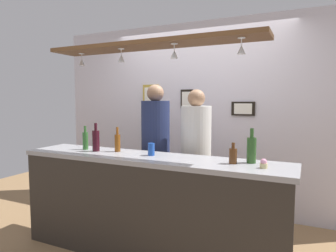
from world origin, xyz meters
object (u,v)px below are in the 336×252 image
(bottle_beer_green_import, at_px, (85,140))
(cupcake, at_px, (264,164))
(person_left_navy_shirt, at_px, (156,141))
(drink_can, at_px, (151,149))
(bottle_beer_brown_stubby, at_px, (233,155))
(bottle_wine_dark_red, at_px, (96,140))
(picture_frame_caricature, at_px, (151,96))
(picture_frame_crest, at_px, (187,99))
(bottle_champagne_green, at_px, (251,149))
(picture_frame_lower_pair, at_px, (243,109))
(bottle_beer_amber_tall, at_px, (117,142))
(person_middle_white_patterned_shirt, at_px, (196,148))

(bottle_beer_green_import, distance_m, cupcake, 1.90)
(person_left_navy_shirt, height_order, drink_can, person_left_navy_shirt)
(bottle_beer_brown_stubby, height_order, drink_can, bottle_beer_brown_stubby)
(bottle_wine_dark_red, relative_size, picture_frame_caricature, 0.88)
(bottle_wine_dark_red, xyz_separation_m, picture_frame_crest, (0.48, 1.39, 0.44))
(person_left_navy_shirt, bearing_deg, bottle_beer_green_import, -132.94)
(bottle_wine_dark_red, height_order, bottle_champagne_green, same)
(picture_frame_caricature, bearing_deg, picture_frame_lower_pair, 0.00)
(bottle_beer_amber_tall, distance_m, cupcake, 1.51)
(bottle_wine_dark_red, height_order, picture_frame_caricature, picture_frame_caricature)
(bottle_champagne_green, height_order, drink_can, bottle_champagne_green)
(bottle_beer_amber_tall, xyz_separation_m, drink_can, (0.43, -0.04, -0.04))
(bottle_beer_amber_tall, bearing_deg, drink_can, -5.70)
(bottle_wine_dark_red, bearing_deg, picture_frame_caricature, 93.75)
(picture_frame_crest, bearing_deg, picture_frame_lower_pair, 0.00)
(bottle_beer_green_import, relative_size, picture_frame_crest, 1.00)
(picture_frame_caricature, bearing_deg, bottle_champagne_green, -37.48)
(drink_can, height_order, picture_frame_caricature, picture_frame_caricature)
(person_middle_white_patterned_shirt, height_order, picture_frame_caricature, picture_frame_caricature)
(bottle_beer_brown_stubby, bearing_deg, bottle_champagne_green, 35.00)
(cupcake, bearing_deg, picture_frame_caricature, 141.18)
(drink_can, height_order, picture_frame_crest, picture_frame_crest)
(cupcake, height_order, picture_frame_crest, picture_frame_crest)
(bottle_beer_green_import, relative_size, picture_frame_caricature, 0.76)
(bottle_beer_amber_tall, height_order, picture_frame_caricature, picture_frame_caricature)
(bottle_wine_dark_red, distance_m, drink_can, 0.65)
(drink_can, bearing_deg, bottle_beer_amber_tall, 174.30)
(bottle_beer_brown_stubby, relative_size, picture_frame_lower_pair, 0.60)
(bottle_wine_dark_red, relative_size, picture_frame_lower_pair, 1.00)
(cupcake, bearing_deg, bottle_beer_brown_stubby, 165.35)
(bottle_beer_amber_tall, bearing_deg, bottle_champagne_green, 0.78)
(bottle_beer_amber_tall, height_order, bottle_beer_green_import, same)
(bottle_wine_dark_red, distance_m, picture_frame_caricature, 1.47)
(bottle_beer_green_import, height_order, picture_frame_caricature, picture_frame_caricature)
(bottle_champagne_green, distance_m, drink_can, 0.95)
(picture_frame_crest, bearing_deg, picture_frame_caricature, 180.00)
(bottle_beer_brown_stubby, xyz_separation_m, drink_can, (-0.81, 0.03, -0.01))
(cupcake, xyz_separation_m, picture_frame_crest, (-1.24, 1.46, 0.52))
(bottle_beer_brown_stubby, xyz_separation_m, picture_frame_crest, (-0.98, 1.39, 0.49))
(bottle_beer_amber_tall, distance_m, picture_frame_crest, 1.41)
(picture_frame_caricature, distance_m, picture_frame_lower_pair, 1.37)
(bottle_champagne_green, height_order, picture_frame_caricature, picture_frame_caricature)
(picture_frame_caricature, bearing_deg, bottle_beer_green_import, -93.55)
(bottle_wine_dark_red, bearing_deg, picture_frame_lower_pair, 47.70)
(bottle_wine_dark_red, height_order, picture_frame_lower_pair, picture_frame_lower_pair)
(bottle_champagne_green, distance_m, picture_frame_lower_pair, 1.37)
(bottle_wine_dark_red, height_order, bottle_beer_green_import, bottle_wine_dark_red)
(picture_frame_crest, bearing_deg, cupcake, -49.65)
(bottle_wine_dark_red, bearing_deg, picture_frame_crest, 70.88)
(cupcake, bearing_deg, bottle_wine_dark_red, 177.75)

